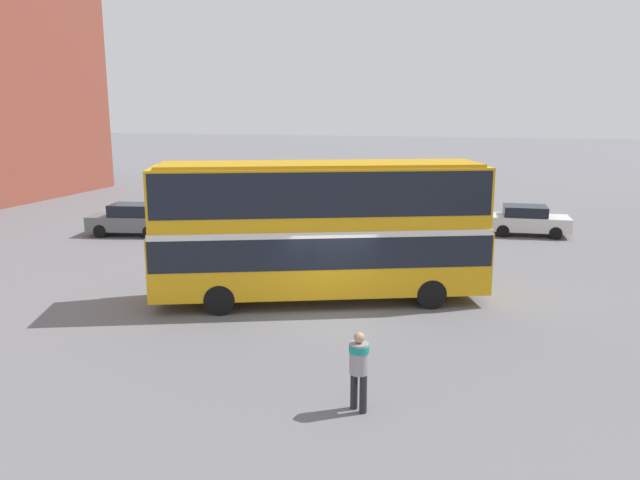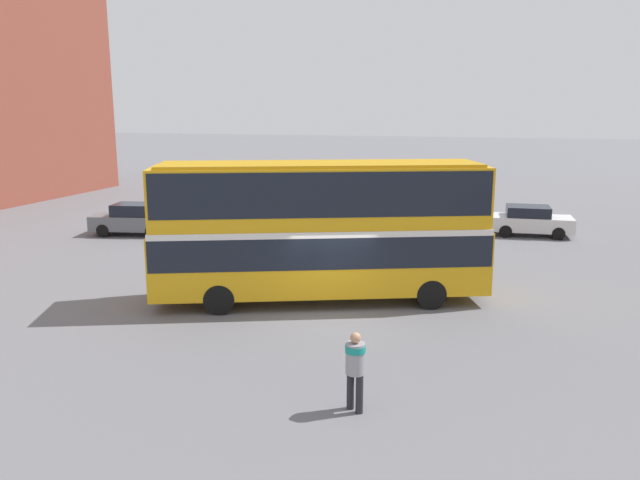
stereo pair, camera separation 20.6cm
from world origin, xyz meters
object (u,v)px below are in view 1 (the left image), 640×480
object	(u,v)px
parked_car_kerb_far	(131,219)
parked_car_kerb_near	(527,220)
double_decker_bus	(320,223)
pedestrian_foreground	(359,363)

from	to	relation	value
parked_car_kerb_far	parked_car_kerb_near	bearing A→B (deg)	-175.09
double_decker_bus	pedestrian_foreground	size ratio (longest dim) A/B	6.27
double_decker_bus	parked_car_kerb_far	size ratio (longest dim) A/B	2.58
pedestrian_foreground	parked_car_kerb_near	xyz separation A→B (m)	(4.28, 20.60, -0.33)
parked_car_kerb_near	parked_car_kerb_far	xyz separation A→B (m)	(-19.31, -5.37, 0.04)
pedestrian_foreground	parked_car_kerb_near	size ratio (longest dim) A/B	0.43
pedestrian_foreground	parked_car_kerb_near	world-z (taller)	pedestrian_foreground
double_decker_bus	parked_car_kerb_far	world-z (taller)	double_decker_bus
parked_car_kerb_far	pedestrian_foreground	bearing A→B (deg)	123.98
double_decker_bus	pedestrian_foreground	distance (m)	7.95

